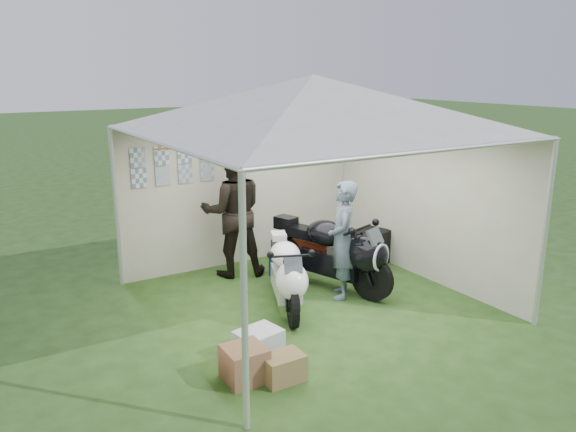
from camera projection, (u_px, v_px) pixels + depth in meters
name	position (u px, v px, depth m)	size (l,w,h in m)	color
ground	(311.00, 302.00, 7.60)	(80.00, 80.00, 0.00)	#274718
canopy_tent	(311.00, 110.00, 6.97)	(5.66, 5.66, 3.00)	silver
motorcycle_white	(287.00, 273.00, 7.28)	(0.93, 1.72, 0.90)	black
motorcycle_black	(336.00, 251.00, 7.91)	(0.93, 2.01, 1.02)	black
paddock_stand	(285.00, 264.00, 8.61)	(0.44, 0.27, 0.33)	blue
person_dark_jacket	(233.00, 212.00, 8.41)	(0.96, 0.75, 1.98)	black
person_blue_jacket	(343.00, 240.00, 7.61)	(0.59, 0.39, 1.63)	slate
equipment_box	(371.00, 247.00, 9.05)	(0.55, 0.44, 0.55)	black
crate_0	(259.00, 344.00, 6.12)	(0.47, 0.37, 0.31)	silver
crate_1	(244.00, 364.00, 5.66)	(0.40, 0.40, 0.36)	brown
crate_2	(251.00, 363.00, 5.80)	(0.31, 0.26, 0.23)	silver
crate_3	(283.00, 368.00, 5.67)	(0.42, 0.30, 0.28)	olive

